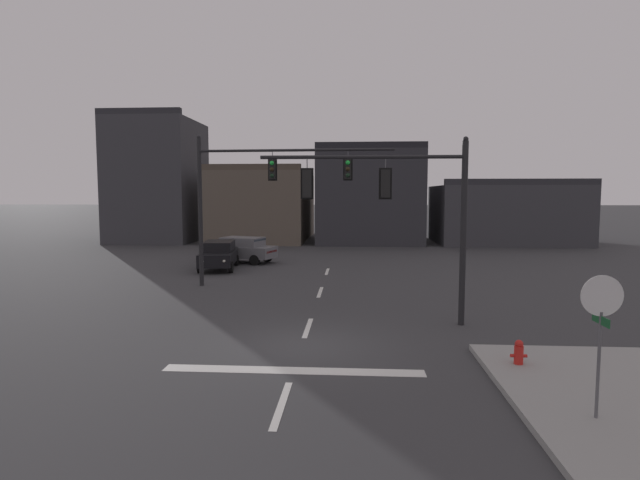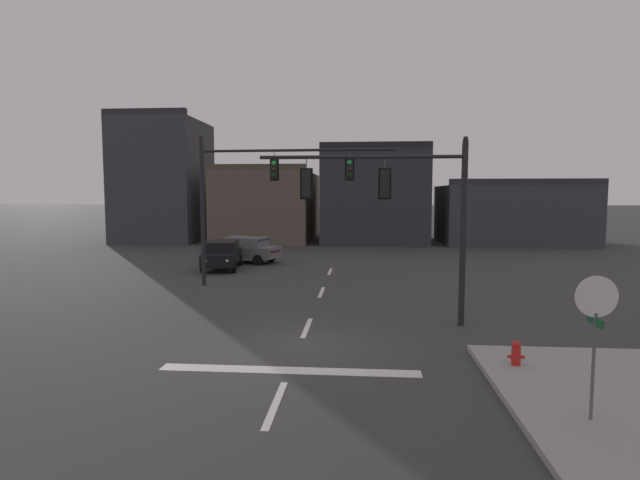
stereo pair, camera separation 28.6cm
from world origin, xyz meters
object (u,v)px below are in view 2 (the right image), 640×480
Objects in this scene: signal_mast_far_side at (258,185)px; stop_sign at (596,313)px; fire_hydrant at (516,358)px; car_lot_middle at (245,249)px; car_lot_nearside at (222,254)px; signal_mast_near_side at (401,201)px.

stop_sign is (9.02, -13.66, -2.59)m from signal_mast_far_side.
car_lot_middle is at bearing 120.37° from fire_hydrant.
fire_hydrant is (11.80, -16.14, -0.53)m from car_lot_nearside.
car_lot_nearside is 2.94m from car_lot_middle.
fire_hydrant is at bearing -59.65° from signal_mast_near_side.
car_lot_nearside is at bearing -102.92° from car_lot_middle.
signal_mast_near_side is at bearing 112.29° from stop_sign.
car_lot_middle is 22.04m from fire_hydrant.
stop_sign reaches higher than car_lot_middle.
stop_sign is 3.51m from fire_hydrant.
stop_sign is 24.89m from car_lot_middle.
car_lot_middle is (-11.61, 21.98, -1.29)m from stop_sign.
car_lot_nearside is at bearing 128.07° from signal_mast_near_side.
car_lot_middle reaches higher than fire_hydrant.
car_lot_nearside is at bearing 122.70° from stop_sign.
car_lot_middle is (0.66, 2.87, 0.00)m from car_lot_nearside.
car_lot_nearside is 20.00m from fire_hydrant.
signal_mast_far_side reaches higher than fire_hydrant.
car_lot_nearside is at bearing 120.82° from signal_mast_far_side.
stop_sign is 0.60× the size of car_lot_middle.
signal_mast_far_side is (-6.05, 6.43, 0.65)m from signal_mast_near_side.
fire_hydrant is at bearing 98.95° from stop_sign.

